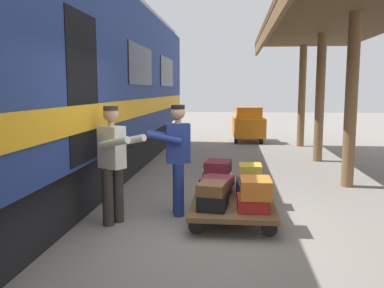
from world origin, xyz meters
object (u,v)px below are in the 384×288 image
Objects in this scene: suitcase_cream_canvas at (217,180)px; suitcase_yellow_case at (250,171)px; suitcase_maroon_trunk at (218,167)px; baggage_tug at (248,125)px; luggage_cart at (233,200)px; suitcase_brown_leather at (212,188)px; suitcase_orange_carryall at (256,188)px; suitcase_burgundy_valise at (217,182)px; porter_by_door at (113,161)px; suitcase_tan_vintage at (249,183)px; porter_in_overalls at (177,156)px; suitcase_red_plastic at (253,203)px; suitcase_slate_roller at (215,192)px; suitcase_black_hardshell at (213,201)px; suitcase_navy_fabric at (251,191)px.

suitcase_yellow_case is at bearing -179.09° from suitcase_cream_canvas.
baggage_tug is at bearing -95.28° from suitcase_maroon_trunk.
suitcase_brown_leather is at bearing 64.45° from luggage_cart.
baggage_tug is at bearing -91.31° from suitcase_orange_carryall.
suitcase_burgundy_valise is 1.61m from porter_by_door.
suitcase_tan_vintage is 1.39m from porter_in_overalls.
baggage_tug is at bearing -103.07° from porter_by_door.
suitcase_maroon_trunk reaches higher than suitcase_red_plastic.
porter_in_overalls reaches higher than suitcase_red_plastic.
suitcase_burgundy_valise is (0.52, 0.57, 0.14)m from suitcase_tan_vintage.
suitcase_red_plastic is (-0.54, 0.58, 0.01)m from suitcase_slate_roller.
suitcase_red_plastic is at bearing 180.00° from suitcase_black_hardshell.
suitcase_tan_vintage is 0.78m from suitcase_burgundy_valise.
suitcase_orange_carryall is (-0.58, 0.01, 0.20)m from suitcase_black_hardshell.
porter_by_door is (1.98, 1.13, 0.54)m from suitcase_tan_vintage.
porter_in_overalls is at bearing -26.92° from suitcase_red_plastic.
suitcase_red_plastic is at bearing 90.00° from suitcase_navy_fabric.
porter_in_overalls is (0.62, 0.01, 0.40)m from suitcase_burgundy_valise.
porter_in_overalls is 0.96× the size of baggage_tug.
suitcase_cream_canvas is 1.28× the size of suitcase_brown_leather.
suitcase_cream_canvas is (0.00, -1.16, 0.03)m from suitcase_black_hardshell.
porter_in_overalls is (1.14, 0.60, 0.33)m from suitcase_yellow_case.
suitcase_brown_leather is 0.26× the size of baggage_tug.
suitcase_burgundy_valise is at bearing -178.63° from porter_in_overalls.
suitcase_maroon_trunk reaches higher than suitcase_black_hardshell.
suitcase_slate_roller is 1.03× the size of suitcase_cream_canvas.
suitcase_burgundy_valise is at bearing -1.13° from suitcase_navy_fabric.
suitcase_yellow_case reaches higher than suitcase_slate_roller.
suitcase_navy_fabric is 1.11× the size of suitcase_orange_carryall.
suitcase_red_plastic is 1.19m from suitcase_yellow_case.
suitcase_navy_fabric reaches higher than suitcase_tan_vintage.
suitcase_burgundy_valise is at bearing 47.93° from suitcase_tan_vintage.
suitcase_orange_carryall is 1.16× the size of suitcase_brown_leather.
suitcase_cream_canvas is 0.55m from suitcase_tan_vintage.
suitcase_maroon_trunk is at bearing -48.65° from suitcase_navy_fabric.
suitcase_orange_carryall is 1.04× the size of suitcase_maroon_trunk.
suitcase_cream_canvas is 1.32m from suitcase_orange_carryall.
suitcase_yellow_case is 0.25× the size of baggage_tug.
suitcase_black_hardshell is (0.27, 0.58, 0.15)m from luggage_cart.
suitcase_slate_roller is at bearing -91.40° from suitcase_brown_leather.
suitcase_red_plastic is 1.16m from suitcase_tan_vintage.
suitcase_yellow_case is (-0.01, -1.17, 0.22)m from suitcase_red_plastic.
suitcase_brown_leather is (0.57, 1.19, -0.02)m from suitcase_yellow_case.
suitcase_black_hardshell is 0.88× the size of suitcase_slate_roller.
suitcase_maroon_trunk is at bearing -90.93° from suitcase_black_hardshell.
porter_by_door is at bearing -2.07° from suitcase_brown_leather.
baggage_tug is (-0.22, -9.67, 0.03)m from suitcase_orange_carryall.
baggage_tug is at bearing -94.83° from suitcase_brown_leather.
suitcase_cream_canvas is at bearing -135.28° from porter_in_overalls.
suitcase_red_plastic is 0.98× the size of suitcase_maroon_trunk.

